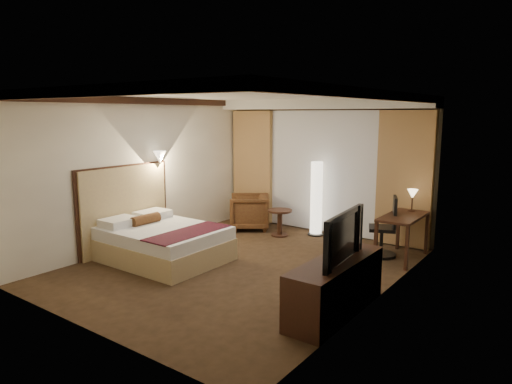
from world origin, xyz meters
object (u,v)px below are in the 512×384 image
Objects in this scene: bed at (164,244)px; desk at (402,237)px; office_chair at (382,226)px; armchair at (249,210)px; dresser at (336,287)px; side_table at (280,223)px; floor_lamp at (316,199)px; television at (335,232)px.

bed is 3.98m from desk.
armchair is at bearing 153.79° from office_chair.
office_chair reaches higher than desk.
office_chair is 2.56m from dresser.
side_table is 3.61m from dresser.
desk is (2.46, -0.03, 0.11)m from side_table.
bed is 2.51m from armchair.
floor_lamp is at bearing 66.26° from bed.
floor_lamp is at bearing 26.89° from television.
office_chair is (2.84, 2.34, 0.24)m from bed.
television reaches higher than side_table.
armchair is 3.30m from desk.
armchair reaches higher than desk.
armchair is 0.77× the size of office_chair.
armchair is 4.29m from dresser.
dresser is (0.39, -2.52, -0.19)m from office_chair.
armchair is 0.47× the size of dresser.
bed is at bearing -143.03° from desk.
side_table is (0.72, 2.42, -0.02)m from bed.
floor_lamp is (0.55, 0.47, 0.48)m from side_table.
side_table is 0.45× the size of television.
desk is 0.67× the size of dresser.
television is (2.48, -2.60, 0.75)m from side_table.
office_chair is 0.61× the size of dresser.
television reaches higher than bed.
television is at bearing 14.88° from armchair.
side_table is at bearing 73.44° from bed.
side_table is 0.51× the size of office_chair.
floor_lamp is 0.86× the size of dresser.
floor_lamp is 1.27× the size of television.
armchair is at bearing -164.53° from floor_lamp.
office_chair is at bearing -2.05° from side_table.
floor_lamp is at bearing 69.38° from armchair.
dresser is at bearing 15.13° from armchair.
dresser is (3.23, -0.18, 0.06)m from bed.
office_chair reaches higher than side_table.
television is at bearing -57.90° from floor_lamp.
bed is 3.28m from television.
dresser is (2.51, -2.60, 0.07)m from side_table.
bed is at bearing -33.44° from armchair.
television is (0.02, -2.57, 0.64)m from desk.
desk is at bearing -14.70° from floor_lamp.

